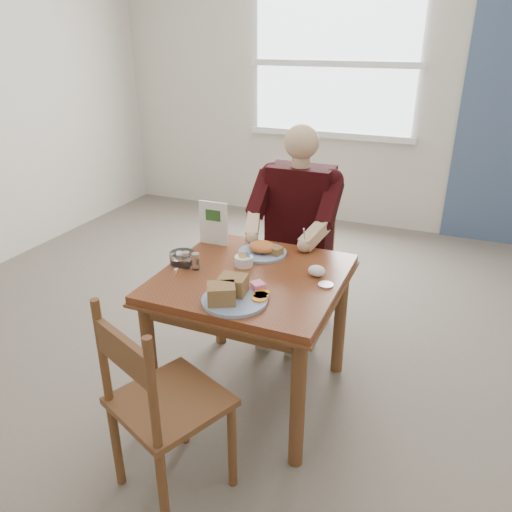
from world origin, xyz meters
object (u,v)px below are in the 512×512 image
at_px(chair_far, 299,262).
at_px(far_plate, 263,250).
at_px(table, 252,293).
at_px(diner, 296,219).
at_px(near_plate, 232,293).
at_px(chair_near, 161,404).

relative_size(chair_far, far_plate, 2.83).
relative_size(table, diner, 0.66).
distance_m(near_plate, far_plate, 0.55).
bearing_deg(table, near_plate, -84.62).
distance_m(diner, near_plate, 1.00).
bearing_deg(diner, table, -90.00).
xyz_separation_m(chair_far, diner, (0.00, -0.09, 0.33)).
bearing_deg(chair_near, chair_far, 86.84).
bearing_deg(chair_far, chair_near, -93.16).
relative_size(chair_near, diner, 0.69).
distance_m(chair_far, diner, 0.34).
relative_size(table, far_plate, 2.74).
height_order(chair_far, near_plate, chair_far).
bearing_deg(table, chair_near, -96.47).
distance_m(table, far_plate, 0.29).
bearing_deg(chair_near, table, 83.53).
relative_size(chair_near, near_plate, 2.43).
height_order(table, diner, diner).
distance_m(table, diner, 0.73).
bearing_deg(near_plate, table, 95.38).
distance_m(chair_near, near_plate, 0.57).
relative_size(table, near_plate, 2.35).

